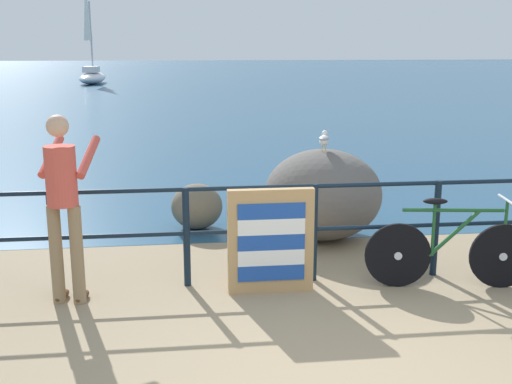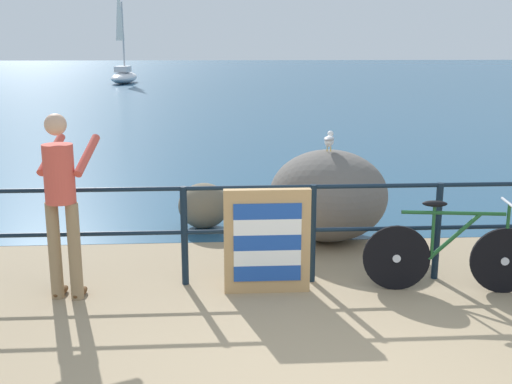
{
  "view_description": "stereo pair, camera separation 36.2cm",
  "coord_description": "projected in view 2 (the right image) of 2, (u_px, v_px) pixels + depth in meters",
  "views": [
    {
      "loc": [
        -1.32,
        -3.9,
        2.39
      ],
      "look_at": [
        -0.55,
        2.55,
        0.86
      ],
      "focal_mm": 44.23,
      "sensor_mm": 36.0,
      "label": 1
    },
    {
      "loc": [
        -0.96,
        -3.94,
        2.39
      ],
      "look_at": [
        -0.55,
        2.55,
        0.86
      ],
      "focal_mm": 44.23,
      "sensor_mm": 36.0,
      "label": 2
    }
  ],
  "objects": [
    {
      "name": "breakwater_boulder_left",
      "position": [
        204.0,
        206.0,
        8.35
      ],
      "size": [
        0.68,
        0.63,
        0.6
      ],
      "color": "#69614E",
      "rests_on": "ground"
    },
    {
      "name": "bicycle",
      "position": [
        451.0,
        253.0,
        6.17
      ],
      "size": [
        1.69,
        0.48,
        0.92
      ],
      "rotation": [
        0.0,
        0.0,
        -0.14
      ],
      "color": "black",
      "rests_on": "ground_plane"
    },
    {
      "name": "sailboat",
      "position": [
        124.0,
        72.0,
        39.04
      ],
      "size": [
        1.68,
        4.5,
        6.16
      ],
      "rotation": [
        0.0,
        0.0,
        1.48
      ],
      "color": "white",
      "rests_on": "sea_surface"
    },
    {
      "name": "folded_deckchair_stack",
      "position": [
        267.0,
        241.0,
        6.12
      ],
      "size": [
        0.84,
        0.1,
        1.04
      ],
      "color": "tan",
      "rests_on": "ground_plane"
    },
    {
      "name": "sea_surface",
      "position": [
        228.0,
        74.0,
        51.57
      ],
      "size": [
        120.0,
        90.0,
        0.01
      ],
      "primitive_type": "cube",
      "color": "navy",
      "rests_on": "ground_plane"
    },
    {
      "name": "seagull",
      "position": [
        329.0,
        140.0,
        7.56
      ],
      "size": [
        0.19,
        0.34,
        0.23
      ],
      "rotation": [
        0.0,
        0.0,
        1.28
      ],
      "color": "gold",
      "rests_on": "breakwater_boulder_main"
    },
    {
      "name": "person_at_railing",
      "position": [
        62.0,
        198.0,
        5.87
      ],
      "size": [
        0.54,
        0.67,
        1.78
      ],
      "rotation": [
        0.0,
        0.0,
        1.36
      ],
      "color": "#8C7251",
      "rests_on": "ground_plane"
    },
    {
      "name": "promenade_railing",
      "position": [
        313.0,
        222.0,
        6.37
      ],
      "size": [
        7.85,
        0.07,
        1.02
      ],
      "color": "black",
      "rests_on": "ground_plane"
    },
    {
      "name": "ground_plane",
      "position": [
        242.0,
        110.0,
        23.87
      ],
      "size": [
        120.0,
        120.0,
        0.1
      ],
      "primitive_type": "cube",
      "color": "#937F60"
    },
    {
      "name": "breakwater_boulder_main",
      "position": [
        328.0,
        195.0,
        7.8
      ],
      "size": [
        1.46,
        1.43,
        1.13
      ],
      "color": "#605B56",
      "rests_on": "ground"
    }
  ]
}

